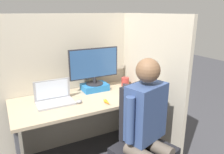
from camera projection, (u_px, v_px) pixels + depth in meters
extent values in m
cube|color=#B7AD99|center=(71.00, 83.00, 2.60)|extent=(1.93, 0.04, 1.60)
cube|color=#B7AD99|center=(144.00, 84.00, 2.56)|extent=(0.04, 1.34, 1.60)
cube|color=tan|center=(82.00, 100.00, 2.31)|extent=(1.43, 0.70, 0.03)
cube|color=#4C4C51|center=(17.00, 148.00, 2.11)|extent=(0.03, 0.59, 0.71)
cube|color=#4C4C51|center=(135.00, 117.00, 2.72)|extent=(0.03, 0.59, 0.71)
cube|color=#236BAD|center=(95.00, 87.00, 2.55)|extent=(0.29, 0.20, 0.07)
cylinder|color=#232328|center=(95.00, 84.00, 2.54)|extent=(0.19, 0.19, 0.01)
cylinder|color=#232328|center=(95.00, 80.00, 2.53)|extent=(0.04, 0.04, 0.08)
cube|color=#232328|center=(94.00, 63.00, 2.47)|extent=(0.59, 0.02, 0.34)
cube|color=#2D5184|center=(94.00, 63.00, 2.46)|extent=(0.56, 0.00, 0.32)
cube|color=#99999E|center=(55.00, 103.00, 2.17)|extent=(0.36, 0.21, 0.02)
cube|color=silver|center=(55.00, 102.00, 2.18)|extent=(0.31, 0.12, 0.00)
cube|color=#99999E|center=(52.00, 89.00, 2.22)|extent=(0.36, 0.03, 0.21)
cube|color=silver|center=(52.00, 90.00, 2.21)|extent=(0.32, 0.02, 0.19)
ellipsoid|color=gray|center=(79.00, 101.00, 2.19)|extent=(0.06, 0.05, 0.04)
cube|color=#2D2D33|center=(126.00, 86.00, 2.65)|extent=(0.04, 0.13, 0.04)
cone|color=orange|center=(108.00, 103.00, 2.17)|extent=(0.04, 0.10, 0.04)
cylinder|color=green|center=(105.00, 100.00, 2.22)|extent=(0.02, 0.02, 0.02)
cube|color=black|center=(144.00, 152.00, 1.93)|extent=(0.58, 0.58, 0.07)
cube|color=black|center=(137.00, 109.00, 2.09)|extent=(0.43, 0.18, 0.53)
cylinder|color=brown|center=(155.00, 146.00, 1.86)|extent=(0.20, 0.34, 0.11)
cube|color=#334775|center=(146.00, 112.00, 1.82)|extent=(0.38, 0.29, 0.48)
sphere|color=brown|center=(148.00, 70.00, 1.72)|extent=(0.20, 0.20, 0.20)
cylinder|color=#334775|center=(130.00, 120.00, 1.68)|extent=(0.07, 0.07, 0.39)
cylinder|color=#334775|center=(160.00, 105.00, 1.96)|extent=(0.07, 0.07, 0.39)
cylinder|color=#A3332D|center=(125.00, 82.00, 2.70)|extent=(0.09, 0.09, 0.10)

